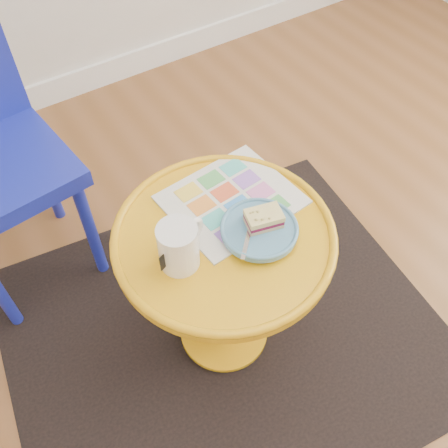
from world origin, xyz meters
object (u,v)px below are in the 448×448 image
side_table (224,268)px  plate (259,230)px  newspaper (232,199)px  mug (179,245)px

side_table → plate: size_ratio=2.93×
side_table → newspaper: newspaper is taller
newspaper → mug: bearing=-160.2°
side_table → plate: 0.18m
mug → newspaper: bearing=4.7°
side_table → newspaper: (0.08, 0.08, 0.15)m
newspaper → plate: 0.13m
mug → plate: (0.19, -0.03, -0.04)m
mug → side_table: bearing=-15.0°
newspaper → mug: size_ratio=2.46×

